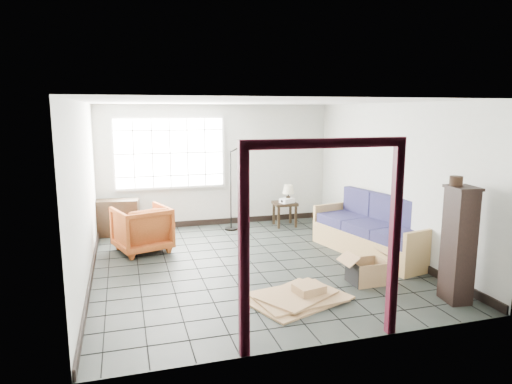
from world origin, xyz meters
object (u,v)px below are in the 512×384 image
object	(u,v)px
side_table	(285,206)
tall_shelf	(459,244)
futon_sofa	(376,233)
armchair	(142,227)

from	to	relation	value
side_table	tall_shelf	xyz separation A→B (m)	(0.79, -4.36, 0.35)
futon_sofa	armchair	xyz separation A→B (m)	(-3.90, 1.29, 0.08)
armchair	side_table	distance (m)	3.20
futon_sofa	tall_shelf	xyz separation A→B (m)	(-0.07, -2.09, 0.41)
armchair	futon_sofa	bearing A→B (deg)	143.42
armchair	tall_shelf	distance (m)	5.12
side_table	armchair	bearing A→B (deg)	-162.05
futon_sofa	tall_shelf	distance (m)	2.13
tall_shelf	armchair	bearing A→B (deg)	145.91
futon_sofa	side_table	bearing A→B (deg)	98.28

